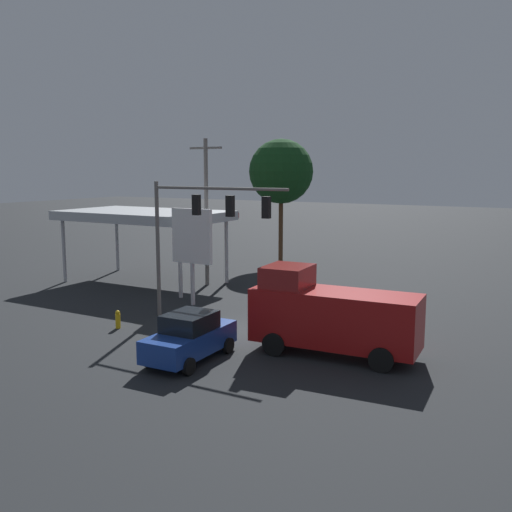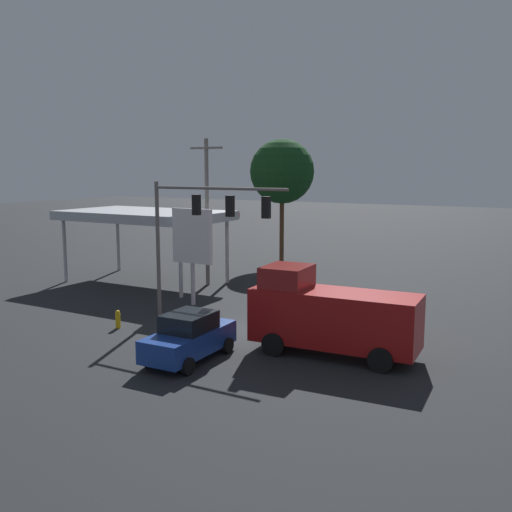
{
  "view_description": "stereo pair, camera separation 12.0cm",
  "coord_description": "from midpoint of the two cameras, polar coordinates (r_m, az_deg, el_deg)",
  "views": [
    {
      "loc": [
        -13.73,
        22.45,
        7.57
      ],
      "look_at": [
        0.0,
        -2.0,
        3.3
      ],
      "focal_mm": 40.0,
      "sensor_mm": 36.0,
      "label": 1
    },
    {
      "loc": [
        -13.83,
        22.39,
        7.57
      ],
      "look_at": [
        0.0,
        -2.0,
        3.3
      ],
      "focal_mm": 40.0,
      "sensor_mm": 36.0,
      "label": 2
    }
  ],
  "objects": [
    {
      "name": "utility_pole",
      "position": [
        37.32,
        -5.08,
        4.75
      ],
      "size": [
        2.4,
        0.26,
        9.53
      ],
      "color": "slate",
      "rests_on": "ground"
    },
    {
      "name": "fire_hydrant",
      "position": [
        28.33,
        -13.76,
        -6.17
      ],
      "size": [
        0.24,
        0.24,
        0.88
      ],
      "color": "gold",
      "rests_on": "ground"
    },
    {
      "name": "sedan_waiting",
      "position": [
        23.11,
        -6.78,
        -8.04
      ],
      "size": [
        2.14,
        4.44,
        1.93
      ],
      "rotation": [
        0.0,
        0.0,
        1.59
      ],
      "color": "navy",
      "rests_on": "ground"
    },
    {
      "name": "delivery_truck",
      "position": [
        23.59,
        7.32,
        -5.83
      ],
      "size": [
        6.93,
        2.88,
        3.58
      ],
      "rotation": [
        0.0,
        0.0,
        0.06
      ],
      "color": "maroon",
      "rests_on": "ground"
    },
    {
      "name": "street_tree",
      "position": [
        46.32,
        2.46,
        8.42
      ],
      "size": [
        5.18,
        5.18,
        10.0
      ],
      "color": "#4C331E",
      "rests_on": "ground"
    },
    {
      "name": "traffic_signal_assembly",
      "position": [
        27.94,
        -5.5,
        3.75
      ],
      "size": [
        7.56,
        0.43,
        6.97
      ],
      "color": "slate",
      "rests_on": "ground"
    },
    {
      "name": "ground_plane",
      "position": [
        27.39,
        -2.19,
        -7.39
      ],
      "size": [
        200.0,
        200.0,
        0.0
      ],
      "primitive_type": "plane",
      "color": "black"
    },
    {
      "name": "price_sign",
      "position": [
        31.86,
        -6.53,
        1.7
      ],
      "size": [
        2.55,
        0.27,
        5.43
      ],
      "color": "#B7B7BC",
      "rests_on": "ground"
    },
    {
      "name": "gas_station_canopy",
      "position": [
        38.74,
        -11.22,
        3.93
      ],
      "size": [
        10.91,
        6.38,
        4.84
      ],
      "color": "#B2B7BC",
      "rests_on": "ground"
    }
  ]
}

